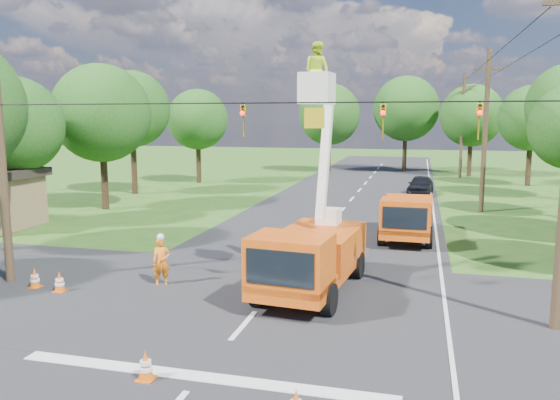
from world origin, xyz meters
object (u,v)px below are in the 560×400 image
(pole_right_far, at_px, (462,125))
(tree_left_f, at_px, (198,120))
(pole_right_mid, at_px, (485,130))
(tree_right_e, at_px, (532,118))
(tree_far_c, at_px, (472,116))
(traffic_cone_6, at_px, (420,217))
(tree_left_e, at_px, (132,109))
(tree_far_a, at_px, (329,114))
(bucket_truck, at_px, (311,242))
(second_truck, at_px, (407,216))
(traffic_cone_0, at_px, (146,366))
(distant_car, at_px, (421,185))
(traffic_cone_2, at_px, (359,257))
(ground_worker, at_px, (161,262))
(tree_far_b, at_px, (406,109))
(traffic_cone_5, at_px, (35,278))
(traffic_cone_4, at_px, (60,282))
(pole_left, at_px, (1,157))
(traffic_cone_3, at_px, (386,234))
(tree_left_c, at_px, (14,126))
(tree_left_d, at_px, (101,113))

(pole_right_far, bearing_deg, tree_left_f, -156.77)
(pole_right_mid, xyz_separation_m, tree_right_e, (5.30, 15.00, 0.70))
(tree_far_c, bearing_deg, traffic_cone_6, -99.94)
(tree_left_e, bearing_deg, tree_far_a, 60.67)
(bucket_truck, relative_size, second_truck, 1.37)
(pole_right_far, relative_size, tree_far_c, 1.09)
(traffic_cone_0, bearing_deg, distant_car, 79.72)
(traffic_cone_2, relative_size, tree_right_e, 0.08)
(ground_worker, height_order, tree_far_b, tree_far_b)
(tree_far_b, bearing_deg, traffic_cone_5, -103.73)
(distant_car, bearing_deg, bucket_truck, -91.95)
(traffic_cone_6, bearing_deg, pole_right_mid, 53.49)
(traffic_cone_4, height_order, tree_far_a, tree_far_a)
(traffic_cone_0, relative_size, pole_left, 0.08)
(traffic_cone_3, bearing_deg, tree_far_a, 103.98)
(second_truck, distance_m, traffic_cone_0, 17.07)
(second_truck, height_order, tree_left_f, tree_left_f)
(pole_right_far, xyz_separation_m, tree_left_c, (-25.00, -31.00, 0.33))
(second_truck, distance_m, pole_right_far, 29.96)
(bucket_truck, distance_m, traffic_cone_4, 8.61)
(tree_left_d, distance_m, tree_far_b, 34.99)
(bucket_truck, bearing_deg, tree_left_c, 162.63)
(pole_right_mid, height_order, tree_left_f, pole_right_mid)
(second_truck, distance_m, tree_left_e, 24.44)
(pole_left, bearing_deg, traffic_cone_2, 23.89)
(ground_worker, relative_size, tree_right_e, 0.20)
(traffic_cone_3, distance_m, tree_left_e, 24.21)
(traffic_cone_2, height_order, tree_far_c, tree_far_c)
(pole_left, bearing_deg, ground_worker, 10.03)
(traffic_cone_4, height_order, tree_far_b, tree_far_b)
(pole_right_mid, bearing_deg, tree_far_a, 120.41)
(tree_far_b, bearing_deg, pole_left, -105.52)
(distant_car, relative_size, pole_right_mid, 0.43)
(pole_right_mid, height_order, pole_left, pole_right_mid)
(ground_worker, xyz_separation_m, pole_right_far, (12.51, 39.03, 4.25))
(tree_left_c, distance_m, tree_far_a, 35.90)
(tree_left_e, bearing_deg, traffic_cone_0, -60.40)
(tree_right_e, bearing_deg, pole_right_mid, -109.46)
(tree_left_c, bearing_deg, traffic_cone_2, -11.04)
(tree_left_f, xyz_separation_m, tree_far_b, (17.80, 15.00, 1.12))
(tree_left_d, xyz_separation_m, tree_far_c, (24.50, 27.00, -0.06))
(traffic_cone_0, relative_size, tree_left_e, 0.08)
(pole_right_far, relative_size, tree_left_f, 1.19)
(tree_left_e, bearing_deg, pole_right_mid, -4.52)
(ground_worker, xyz_separation_m, pole_right_mid, (12.51, 19.03, 4.25))
(traffic_cone_3, relative_size, tree_left_f, 0.08)
(traffic_cone_0, relative_size, traffic_cone_3, 1.00)
(traffic_cone_4, height_order, tree_left_d, tree_left_d)
(traffic_cone_6, bearing_deg, pole_left, -133.65)
(distant_car, xyz_separation_m, tree_far_b, (-1.78, 18.08, 6.07))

